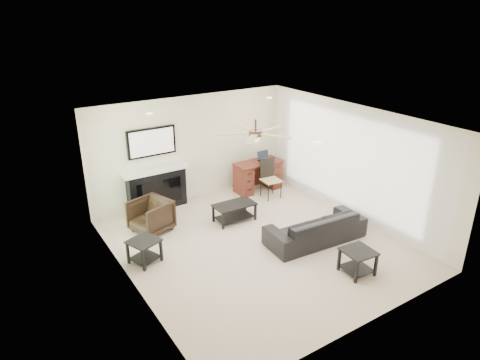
{
  "coord_description": "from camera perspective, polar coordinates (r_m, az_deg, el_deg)",
  "views": [
    {
      "loc": [
        -4.26,
        -6.0,
        4.36
      ],
      "look_at": [
        -0.03,
        0.57,
        1.18
      ],
      "focal_mm": 32.0,
      "sensor_mm": 36.0,
      "label": 1
    }
  ],
  "objects": [
    {
      "name": "room_shell",
      "position": [
        7.99,
        3.22,
        2.51
      ],
      "size": [
        5.5,
        5.54,
        2.52
      ],
      "color": "beige",
      "rests_on": "ground"
    },
    {
      "name": "sofa",
      "position": [
        8.67,
        10.03,
        -6.21
      ],
      "size": [
        2.09,
        0.94,
        0.59
      ],
      "primitive_type": "imported",
      "rotation": [
        0.0,
        0.0,
        3.07
      ],
      "color": "black",
      "rests_on": "ground"
    },
    {
      "name": "armchair",
      "position": [
        9.06,
        -11.81,
        -4.72
      ],
      "size": [
        0.94,
        0.93,
        0.69
      ],
      "primitive_type": "imported",
      "rotation": [
        0.0,
        0.0,
        -1.27
      ],
      "color": "black",
      "rests_on": "ground"
    },
    {
      "name": "coffee_table",
      "position": [
        9.34,
        -0.75,
        -4.33
      ],
      "size": [
        0.91,
        0.51,
        0.4
      ],
      "primitive_type": "cube",
      "rotation": [
        0.0,
        0.0,
        -0.01
      ],
      "color": "black",
      "rests_on": "ground"
    },
    {
      "name": "end_table_near",
      "position": [
        7.87,
        15.37,
        -10.47
      ],
      "size": [
        0.56,
        0.56,
        0.45
      ],
      "primitive_type": "cube",
      "rotation": [
        0.0,
        0.0,
        -0.08
      ],
      "color": "black",
      "rests_on": "ground"
    },
    {
      "name": "end_table_left",
      "position": [
        8.09,
        -12.61,
        -9.24
      ],
      "size": [
        0.64,
        0.64,
        0.45
      ],
      "primitive_type": "cube",
      "rotation": [
        0.0,
        0.0,
        0.36
      ],
      "color": "black",
      "rests_on": "ground"
    },
    {
      "name": "fireplace_unit",
      "position": [
        9.79,
        -11.17,
        1.32
      ],
      "size": [
        1.52,
        0.34,
        1.91
      ],
      "primitive_type": "cube",
      "color": "black",
      "rests_on": "ground"
    },
    {
      "name": "desk",
      "position": [
        10.84,
        2.4,
        0.55
      ],
      "size": [
        1.22,
        0.56,
        0.76
      ],
      "primitive_type": "cube",
      "color": "#3C180F",
      "rests_on": "ground"
    },
    {
      "name": "desk_chair",
      "position": [
        10.39,
        4.15,
        0.15
      ],
      "size": [
        0.45,
        0.47,
        0.97
      ],
      "primitive_type": "cube",
      "rotation": [
        0.0,
        0.0,
        -0.08
      ],
      "color": "black",
      "rests_on": "ground"
    },
    {
      "name": "laptop",
      "position": [
        10.77,
        3.38,
        3.17
      ],
      "size": [
        0.33,
        0.24,
        0.23
      ],
      "primitive_type": "cube",
      "color": "black",
      "rests_on": "desk"
    }
  ]
}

